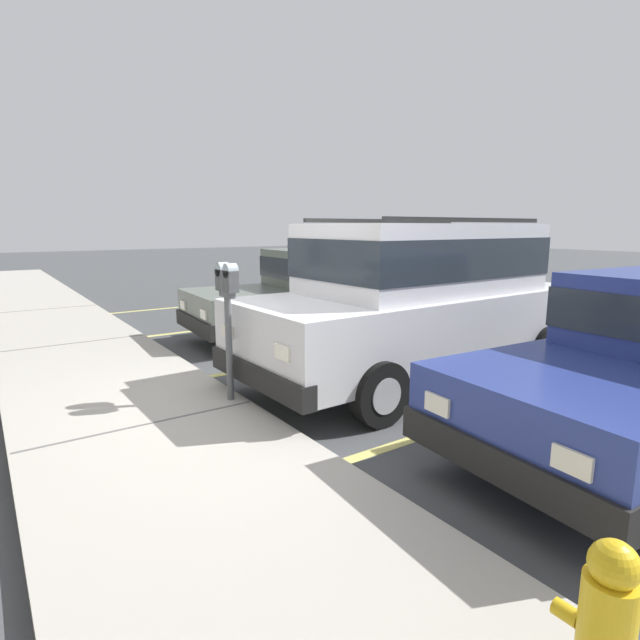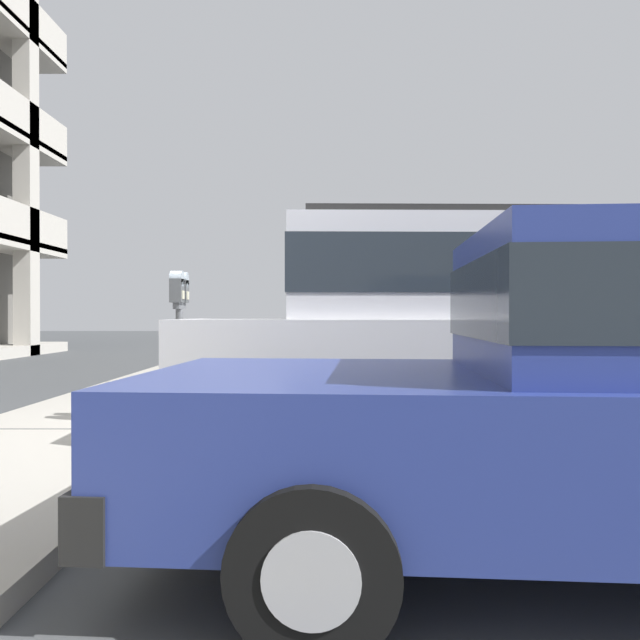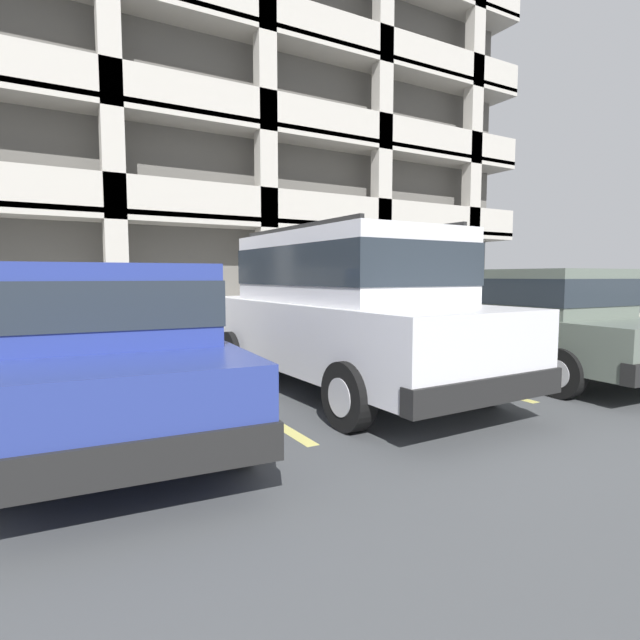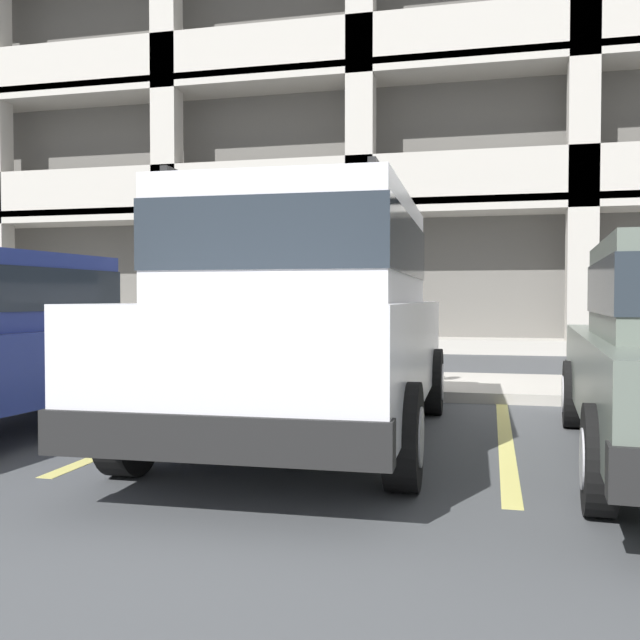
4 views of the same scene
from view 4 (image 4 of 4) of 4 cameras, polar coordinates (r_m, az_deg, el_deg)
ground_plane at (r=8.02m, az=3.79°, el=-6.97°), size 80.00×80.00×0.10m
sidewalk at (r=9.28m, az=5.15°, el=-5.11°), size 40.00×2.20×0.12m
parking_stall_lines at (r=6.52m, az=14.55°, el=-8.56°), size 11.81×4.80×0.01m
silver_suv at (r=5.86m, az=-0.69°, el=1.01°), size 2.09×4.82×2.03m
parking_meter_near at (r=8.24m, az=5.51°, el=2.01°), size 0.35×0.12×1.46m
parking_garage at (r=21.70m, az=5.87°, el=18.77°), size 32.00×10.00×16.25m
fire_hydrant at (r=9.93m, az=-17.79°, el=-2.40°), size 0.30×0.30×0.70m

